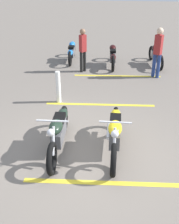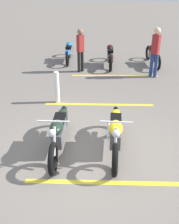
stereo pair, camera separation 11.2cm
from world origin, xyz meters
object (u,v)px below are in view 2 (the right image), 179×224
at_px(motorcycle_bright_foreground, 115,132).
at_px(motorcycle_row_center, 69,52).
at_px(motorcycle_row_left, 110,56).
at_px(motorcycle_dark_foreground, 59,131).
at_px(bystander_secondary, 155,50).
at_px(motorcycle_row_far_left, 153,55).
at_px(bollard_post, 57,87).
at_px(bystander_near_row, 80,48).

bearing_deg(motorcycle_bright_foreground, motorcycle_row_center, -162.56).
distance_m(motorcycle_bright_foreground, motorcycle_row_left, 5.87).
bearing_deg(motorcycle_dark_foreground, bystander_secondary, 149.69).
xyz_separation_m(motorcycle_dark_foreground, motorcycle_row_far_left, (6.21, -2.72, -0.05)).
xyz_separation_m(motorcycle_bright_foreground, bollard_post, (2.28, 1.73, 0.02)).
xyz_separation_m(motorcycle_dark_foreground, bystander_near_row, (5.16, 0.15, 0.45)).
bearing_deg(motorcycle_row_center, bystander_near_row, -156.06).
bearing_deg(motorcycle_bright_foreground, motorcycle_row_left, -177.68).
distance_m(bystander_secondary, bollard_post, 3.99).
bearing_deg(motorcycle_dark_foreground, motorcycle_row_far_left, 154.04).
height_order(motorcycle_bright_foreground, bystander_secondary, bystander_secondary).
height_order(motorcycle_bright_foreground, motorcycle_dark_foreground, same).
bearing_deg(motorcycle_row_far_left, motorcycle_dark_foreground, 146.80).
distance_m(motorcycle_row_left, bollard_post, 3.87).
height_order(motorcycle_dark_foreground, bystander_near_row, bystander_near_row).
bearing_deg(motorcycle_row_center, motorcycle_row_left, -108.24).
bearing_deg(motorcycle_row_center, motorcycle_dark_foreground, -176.37).
xyz_separation_m(motorcycle_bright_foreground, motorcycle_row_far_left, (6.13, -1.50, -0.05)).
xyz_separation_m(motorcycle_row_center, bystander_secondary, (-1.57, -3.37, 0.58)).
bearing_deg(motorcycle_bright_foreground, bystander_near_row, -165.16).
distance_m(motorcycle_dark_foreground, motorcycle_row_center, 6.46).
distance_m(motorcycle_bright_foreground, motorcycle_dark_foreground, 1.23).
distance_m(motorcycle_bright_foreground, bystander_secondary, 4.98).
bearing_deg(motorcycle_row_far_left, motorcycle_row_left, 89.00).
relative_size(bystander_near_row, bollard_post, 1.70).
bearing_deg(bystander_near_row, bystander_secondary, -142.83).
height_order(motorcycle_dark_foreground, bollard_post, motorcycle_dark_foreground).
bearing_deg(motorcycle_row_left, bystander_near_row, 122.08).
xyz_separation_m(motorcycle_row_center, bollard_post, (-4.05, -0.29, 0.06)).
xyz_separation_m(motorcycle_bright_foreground, motorcycle_row_left, (5.87, 0.26, -0.03)).
relative_size(motorcycle_row_far_left, bollard_post, 2.09).
bearing_deg(bollard_post, motorcycle_row_far_left, -40.00).
bearing_deg(motorcycle_dark_foreground, bollard_post, -170.16).
relative_size(motorcycle_dark_foreground, motorcycle_row_far_left, 1.11).
distance_m(motorcycle_row_far_left, bystander_near_row, 3.09).
distance_m(motorcycle_dark_foreground, bystander_near_row, 5.18).
bearing_deg(motorcycle_row_left, motorcycle_row_far_left, -85.00).
bearing_deg(motorcycle_dark_foreground, motorcycle_row_center, -175.24).
height_order(motorcycle_row_center, bystander_secondary, bystander_secondary).
bearing_deg(motorcycle_row_left, motorcycle_bright_foreground, 179.01).
xyz_separation_m(motorcycle_row_far_left, bystander_near_row, (-1.06, 2.87, 0.50)).
xyz_separation_m(motorcycle_dark_foreground, bystander_secondary, (4.84, -2.58, 0.53)).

